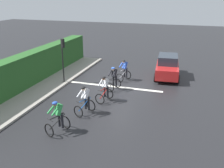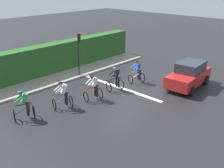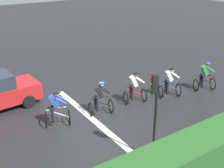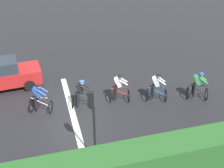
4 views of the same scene
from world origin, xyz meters
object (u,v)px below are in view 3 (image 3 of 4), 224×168
object	(u,v)px
cyclist_lead	(205,77)
cyclist_fourth	(100,99)
cyclist_second	(170,83)
traffic_light_near_crossing	(155,105)
cyclist_mid	(135,88)
cyclist_trailing	(56,109)

from	to	relation	value
cyclist_lead	cyclist_fourth	size ratio (longest dim) A/B	1.00
cyclist_second	cyclist_lead	bearing A→B (deg)	78.43
traffic_light_near_crossing	cyclist_mid	bearing A→B (deg)	150.25
cyclist_lead	traffic_light_near_crossing	xyz separation A→B (m)	(3.06, -6.50, 1.43)
cyclist_mid	traffic_light_near_crossing	distance (m)	4.81
cyclist_second	cyclist_fourth	world-z (taller)	same
cyclist_second	cyclist_mid	xyz separation A→B (m)	(-0.47, -1.98, 0.00)
cyclist_second	cyclist_trailing	bearing A→B (deg)	-95.55
cyclist_mid	cyclist_fourth	distance (m)	2.10
cyclist_second	cyclist_mid	world-z (taller)	same
traffic_light_near_crossing	cyclist_fourth	bearing A→B (deg)	177.34
cyclist_fourth	cyclist_trailing	size ratio (longest dim) A/B	1.00
cyclist_trailing	traffic_light_near_crossing	xyz separation A→B (m)	(4.12, 1.94, 1.43)
cyclist_lead	traffic_light_near_crossing	bearing A→B (deg)	-64.82
cyclist_second	cyclist_fourth	distance (m)	4.10
cyclist_lead	cyclist_fourth	bearing A→B (deg)	-97.85
cyclist_second	cyclist_mid	distance (m)	2.04
cyclist_fourth	cyclist_trailing	xyz separation A→B (m)	(-0.19, -2.13, 0.00)
cyclist_fourth	cyclist_trailing	world-z (taller)	same
cyclist_mid	cyclist_trailing	bearing A→B (deg)	-91.78
cyclist_lead	traffic_light_near_crossing	size ratio (longest dim) A/B	0.50
cyclist_lead	cyclist_second	size ratio (longest dim) A/B	1.00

